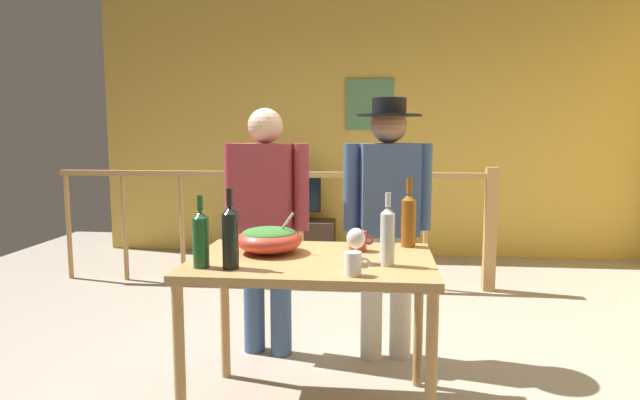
{
  "coord_description": "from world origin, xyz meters",
  "views": [
    {
      "loc": [
        0.05,
        -3.06,
        1.38
      ],
      "look_at": [
        -0.25,
        -0.15,
        1.01
      ],
      "focal_mm": 31.06,
      "sensor_mm": 36.0,
      "label": 1
    }
  ],
  "objects": [
    {
      "name": "tv_console",
      "position": [
        -0.85,
        2.78,
        0.21
      ],
      "size": [
        0.9,
        0.4,
        0.42
      ],
      "primitive_type": "cube",
      "color": "#38281E",
      "rests_on": "ground_plane"
    },
    {
      "name": "salad_bowl",
      "position": [
        -0.47,
        -0.42,
        0.85
      ],
      "size": [
        0.33,
        0.33,
        0.2
      ],
      "color": "#CC3D2D",
      "rests_on": "serving_table"
    },
    {
      "name": "person_standing_left",
      "position": [
        -0.62,
        0.21,
        0.88
      ],
      "size": [
        0.54,
        0.29,
        1.51
      ],
      "rotation": [
        0.0,
        0.0,
        2.93
      ],
      "color": "#3D5684",
      "rests_on": "ground_plane"
    },
    {
      "name": "mug_white",
      "position": [
        -0.04,
        -0.81,
        0.83
      ],
      "size": [
        0.11,
        0.07,
        0.1
      ],
      "color": "white",
      "rests_on": "serving_table"
    },
    {
      "name": "flat_screen_tv",
      "position": [
        -0.85,
        2.75,
        0.7
      ],
      "size": [
        0.62,
        0.12,
        0.48
      ],
      "color": "black",
      "rests_on": "tv_console"
    },
    {
      "name": "stair_railing",
      "position": [
        -0.37,
        1.76,
        0.68
      ],
      "size": [
        3.93,
        0.1,
        1.07
      ],
      "color": "#B2844C",
      "rests_on": "ground_plane"
    },
    {
      "name": "person_standing_right",
      "position": [
        0.12,
        0.21,
        0.92
      ],
      "size": [
        0.52,
        0.38,
        1.57
      ],
      "rotation": [
        0.0,
        0.0,
        3.35
      ],
      "color": "beige",
      "rests_on": "ground_plane"
    },
    {
      "name": "serving_table",
      "position": [
        -0.25,
        -0.51,
        0.69
      ],
      "size": [
        1.15,
        0.79,
        0.78
      ],
      "color": "#B2844C",
      "rests_on": "ground_plane"
    },
    {
      "name": "mug_red",
      "position": [
        -0.04,
        -0.33,
        0.83
      ],
      "size": [
        0.12,
        0.09,
        0.1
      ],
      "color": "#B7332D",
      "rests_on": "serving_table"
    },
    {
      "name": "wine_bottle_dark",
      "position": [
        -0.58,
        -0.74,
        0.92
      ],
      "size": [
        0.07,
        0.07,
        0.35
      ],
      "color": "black",
      "rests_on": "serving_table"
    },
    {
      "name": "back_wall",
      "position": [
        0.0,
        3.13,
        1.45
      ],
      "size": [
        6.12,
        0.1,
        2.89
      ],
      "primitive_type": "cube",
      "color": "gold",
      "rests_on": "ground_plane"
    },
    {
      "name": "wine_bottle_clear",
      "position": [
        0.1,
        -0.62,
        0.92
      ],
      "size": [
        0.06,
        0.06,
        0.33
      ],
      "color": "silver",
      "rests_on": "serving_table"
    },
    {
      "name": "wine_bottle_amber",
      "position": [
        0.22,
        -0.2,
        0.93
      ],
      "size": [
        0.08,
        0.08,
        0.36
      ],
      "color": "brown",
      "rests_on": "serving_table"
    },
    {
      "name": "wine_bottle_green",
      "position": [
        -0.71,
        -0.74,
        0.91
      ],
      "size": [
        0.07,
        0.07,
        0.32
      ],
      "color": "#1E5628",
      "rests_on": "serving_table"
    },
    {
      "name": "ground_plane",
      "position": [
        0.0,
        0.0,
        0.0
      ],
      "size": [
        8.15,
        8.15,
        0.0
      ],
      "primitive_type": "plane",
      "color": "#9E9384"
    },
    {
      "name": "framed_picture",
      "position": [
        -0.04,
        3.07,
        1.67
      ],
      "size": [
        0.52,
        0.03,
        0.55
      ],
      "primitive_type": "cube",
      "color": "#4F835A"
    },
    {
      "name": "wine_glass",
      "position": [
        -0.04,
        -0.59,
        0.89
      ],
      "size": [
        0.09,
        0.09,
        0.16
      ],
      "color": "silver",
      "rests_on": "serving_table"
    }
  ]
}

